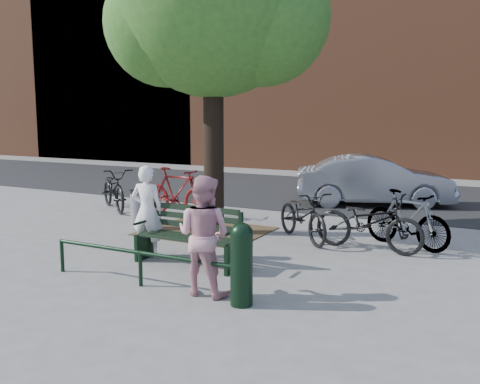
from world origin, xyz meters
The scene contains 17 objects.
ground centered at (0.00, 0.00, 0.00)m, with size 90.00×90.00×0.00m, color gray.
dirt_pit centered at (-1.00, 2.20, 0.01)m, with size 2.40×2.00×0.02m, color brown.
road centered at (0.00, 8.50, 0.01)m, with size 40.00×7.00×0.01m, color black.
townhouse_row centered at (0.17, 16.00, 6.25)m, with size 45.00×4.00×14.00m.
park_bench centered at (0.00, 0.08, 0.48)m, with size 1.74×0.54×0.97m.
guard_railing centered at (0.00, -1.20, 0.40)m, with size 3.06×0.06×0.51m.
street_tree centered at (-0.75, 2.20, 4.42)m, with size 4.20×3.80×6.50m.
person_left centered at (-0.90, 0.15, 0.78)m, with size 0.57×0.37×1.55m, color white.
person_right centered at (0.95, -1.05, 0.80)m, with size 0.78×0.61×1.60m, color #C68892.
bollard centered at (1.60, -1.21, 0.57)m, with size 0.29×0.29×1.07m.
litter_bin centered at (-2.37, 1.78, 0.42)m, with size 0.40×0.40×0.82m.
bicycle_a centered at (-4.37, 3.31, 0.53)m, with size 0.71×2.02×1.06m, color black.
bicycle_b centered at (-2.45, 3.26, 0.58)m, with size 0.55×1.93×1.16m, color #5D0D0D.
bicycle_c centered at (1.02, 2.44, 0.48)m, with size 0.64×1.84×0.97m, color black.
bicycle_d centered at (2.87, 2.79, 0.52)m, with size 0.49×1.72×1.03m, color gray.
bicycle_e centered at (2.32, 2.25, 0.52)m, with size 0.68×1.96×1.03m, color black.
parked_car centered at (1.26, 6.96, 0.66)m, with size 1.39×3.99×1.31m, color gray.
Camera 1 is at (4.60, -6.96, 2.41)m, focal length 40.00 mm.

